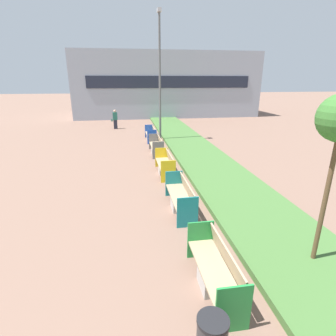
# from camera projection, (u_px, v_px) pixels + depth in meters

# --- Properties ---
(planter_grass_strip) EXTENTS (2.80, 120.00, 0.18)m
(planter_grass_strip) POSITION_uv_depth(u_px,v_px,m) (227.00, 183.00, 10.57)
(planter_grass_strip) COLOR #426B33
(planter_grass_strip) RESTS_ON ground
(building_backdrop) EXTENTS (20.34, 8.37, 6.94)m
(building_backdrop) POSITION_uv_depth(u_px,v_px,m) (165.00, 85.00, 31.26)
(building_backdrop) COLOR #939EAD
(building_backdrop) RESTS_ON ground
(bench_green_frame) EXTENTS (0.65, 2.05, 0.94)m
(bench_green_frame) POSITION_uv_depth(u_px,v_px,m) (215.00, 272.00, 5.27)
(bench_green_frame) COLOR #ADA8A0
(bench_green_frame) RESTS_ON ground
(bench_teal_frame) EXTENTS (0.65, 2.26, 0.94)m
(bench_teal_frame) POSITION_uv_depth(u_px,v_px,m) (181.00, 199.00, 8.50)
(bench_teal_frame) COLOR #ADA8A0
(bench_teal_frame) RESTS_ON ground
(bench_yellow_frame) EXTENTS (0.65, 2.16, 0.94)m
(bench_yellow_frame) POSITION_uv_depth(u_px,v_px,m) (165.00, 166.00, 11.75)
(bench_yellow_frame) COLOR #ADA8A0
(bench_yellow_frame) RESTS_ON ground
(bench_grey_frame) EXTENTS (0.65, 2.24, 0.94)m
(bench_grey_frame) POSITION_uv_depth(u_px,v_px,m) (157.00, 147.00, 15.01)
(bench_grey_frame) COLOR #ADA8A0
(bench_grey_frame) RESTS_ON ground
(bench_blue_frame) EXTENTS (0.65, 2.16, 0.94)m
(bench_blue_frame) POSITION_uv_depth(u_px,v_px,m) (151.00, 135.00, 18.22)
(bench_blue_frame) COLOR #ADA8A0
(bench_blue_frame) RESTS_ON ground
(street_lamp_post) EXTENTS (0.24, 0.44, 8.09)m
(street_lamp_post) POSITION_uv_depth(u_px,v_px,m) (160.00, 73.00, 16.74)
(street_lamp_post) COLOR #56595B
(street_lamp_post) RESTS_ON ground
(pedestrian_walking) EXTENTS (0.53, 0.24, 1.63)m
(pedestrian_walking) POSITION_uv_depth(u_px,v_px,m) (115.00, 119.00, 22.43)
(pedestrian_walking) COLOR #232633
(pedestrian_walking) RESTS_ON ground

